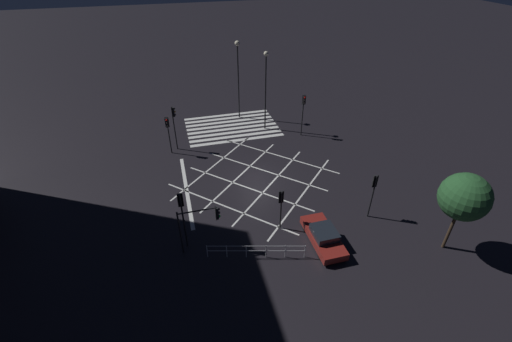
# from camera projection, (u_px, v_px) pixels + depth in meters

# --- Properties ---
(ground_plane) EXTENTS (200.00, 200.00, 0.00)m
(ground_plane) POSITION_uv_depth(u_px,v_px,m) (256.00, 179.00, 29.77)
(ground_plane) COLOR black
(road_markings) EXTENTS (14.89, 21.11, 0.01)m
(road_markings) POSITION_uv_depth(u_px,v_px,m) (235.00, 140.00, 35.48)
(road_markings) COLOR silver
(road_markings) RESTS_ON ground_plane
(traffic_light_se_cross) EXTENTS (0.36, 0.39, 3.82)m
(traffic_light_se_cross) POSITION_uv_depth(u_px,v_px,m) (168.00, 128.00, 31.74)
(traffic_light_se_cross) COLOR black
(traffic_light_se_cross) RESTS_ON ground_plane
(traffic_light_median_north) EXTENTS (0.36, 0.39, 3.31)m
(traffic_light_median_north) POSITION_uv_depth(u_px,v_px,m) (281.00, 202.00, 23.47)
(traffic_light_median_north) COLOR black
(traffic_light_median_north) RESTS_ON ground_plane
(traffic_light_sw_cross) EXTENTS (0.36, 0.39, 4.50)m
(traffic_light_sw_cross) POSITION_uv_depth(u_px,v_px,m) (303.00, 107.00, 34.51)
(traffic_light_sw_cross) COLOR black
(traffic_light_sw_cross) RESTS_ON ground_plane
(traffic_light_nw_cross) EXTENTS (0.36, 0.39, 3.71)m
(traffic_light_nw_cross) POSITION_uv_depth(u_px,v_px,m) (374.00, 187.00, 24.35)
(traffic_light_nw_cross) COLOR black
(traffic_light_nw_cross) RESTS_ON ground_plane
(traffic_light_ne_cross) EXTENTS (0.36, 0.39, 4.42)m
(traffic_light_ne_cross) POSITION_uv_depth(u_px,v_px,m) (182.00, 210.00, 21.60)
(traffic_light_ne_cross) COLOR black
(traffic_light_ne_cross) RESTS_ON ground_plane
(traffic_light_se_main) EXTENTS (0.39, 0.36, 4.46)m
(traffic_light_se_main) POSITION_uv_depth(u_px,v_px,m) (174.00, 120.00, 32.21)
(traffic_light_se_main) COLOR black
(traffic_light_se_main) RESTS_ON ground_plane
(traffic_light_ne_main) EXTENTS (2.71, 0.36, 3.50)m
(traffic_light_ne_main) POSITION_uv_depth(u_px,v_px,m) (202.00, 219.00, 21.68)
(traffic_light_ne_main) COLOR black
(traffic_light_ne_main) RESTS_ON ground_plane
(street_lamp_east) EXTENTS (0.47, 0.47, 8.32)m
(street_lamp_east) POSITION_uv_depth(u_px,v_px,m) (266.00, 79.00, 34.47)
(street_lamp_east) COLOR black
(street_lamp_east) RESTS_ON ground_plane
(street_lamp_west) EXTENTS (0.54, 0.54, 8.62)m
(street_lamp_west) POSITION_uv_depth(u_px,v_px,m) (238.00, 64.00, 36.51)
(street_lamp_west) COLOR black
(street_lamp_west) RESTS_ON ground_plane
(street_tree_near) EXTENTS (3.01, 3.01, 5.84)m
(street_tree_near) POSITION_uv_depth(u_px,v_px,m) (464.00, 197.00, 20.78)
(street_tree_near) COLOR #38281C
(street_tree_near) RESTS_ON ground_plane
(waiting_car) EXTENTS (1.72, 4.25, 1.24)m
(waiting_car) POSITION_uv_depth(u_px,v_px,m) (323.00, 236.00, 23.24)
(waiting_car) COLOR maroon
(waiting_car) RESTS_ON ground_plane
(pedestrian_railing) EXTENTS (6.18, 1.70, 1.05)m
(pedestrian_railing) POSITION_uv_depth(u_px,v_px,m) (256.00, 250.00, 22.11)
(pedestrian_railing) COLOR #B7B7BC
(pedestrian_railing) RESTS_ON ground_plane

